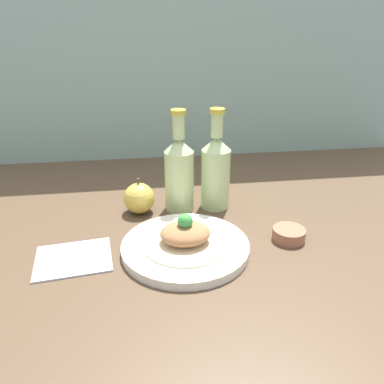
{
  "coord_description": "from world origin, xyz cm",
  "views": [
    {
      "loc": [
        -10.38,
        -81.54,
        45.63
      ],
      "look_at": [
        0.94,
        -1.75,
        9.36
      ],
      "focal_mm": 35.0,
      "sensor_mm": 36.0,
      "label": 1
    }
  ],
  "objects_px": {
    "plated_food": "(185,235)",
    "cider_bottle_right": "(216,170)",
    "dipping_bowl": "(289,234)",
    "cider_bottle_left": "(179,172)",
    "plate": "(185,246)",
    "apple": "(139,198)"
  },
  "relations": [
    {
      "from": "plate",
      "to": "cider_bottle_left",
      "type": "bearing_deg",
      "value": 87.08
    },
    {
      "from": "plated_food",
      "to": "cider_bottle_left",
      "type": "xyz_separation_m",
      "value": [
        0.01,
        0.21,
        0.07
      ]
    },
    {
      "from": "plated_food",
      "to": "apple",
      "type": "relative_size",
      "value": 1.97
    },
    {
      "from": "apple",
      "to": "plate",
      "type": "bearing_deg",
      "value": -64.38
    },
    {
      "from": "apple",
      "to": "dipping_bowl",
      "type": "xyz_separation_m",
      "value": [
        0.34,
        -0.19,
        -0.03
      ]
    },
    {
      "from": "plate",
      "to": "apple",
      "type": "bearing_deg",
      "value": 115.62
    },
    {
      "from": "plated_food",
      "to": "dipping_bowl",
      "type": "distance_m",
      "value": 0.24
    },
    {
      "from": "plate",
      "to": "apple",
      "type": "distance_m",
      "value": 0.22
    },
    {
      "from": "plate",
      "to": "plated_food",
      "type": "bearing_deg",
      "value": -90.0
    },
    {
      "from": "dipping_bowl",
      "to": "plate",
      "type": "bearing_deg",
      "value": -176.93
    },
    {
      "from": "plated_food",
      "to": "cider_bottle_left",
      "type": "height_order",
      "value": "cider_bottle_left"
    },
    {
      "from": "plate",
      "to": "dipping_bowl",
      "type": "relative_size",
      "value": 3.73
    },
    {
      "from": "plated_food",
      "to": "cider_bottle_right",
      "type": "relative_size",
      "value": 0.71
    },
    {
      "from": "cider_bottle_right",
      "to": "dipping_bowl",
      "type": "height_order",
      "value": "cider_bottle_right"
    },
    {
      "from": "plated_food",
      "to": "cider_bottle_left",
      "type": "relative_size",
      "value": 0.71
    },
    {
      "from": "cider_bottle_right",
      "to": "dipping_bowl",
      "type": "xyz_separation_m",
      "value": [
        0.13,
        -0.2,
        -0.09
      ]
    },
    {
      "from": "plated_food",
      "to": "cider_bottle_right",
      "type": "height_order",
      "value": "cider_bottle_right"
    },
    {
      "from": "apple",
      "to": "dipping_bowl",
      "type": "height_order",
      "value": "apple"
    },
    {
      "from": "dipping_bowl",
      "to": "cider_bottle_right",
      "type": "bearing_deg",
      "value": 124.57
    },
    {
      "from": "plated_food",
      "to": "cider_bottle_right",
      "type": "bearing_deg",
      "value": 62.75
    },
    {
      "from": "plated_food",
      "to": "apple",
      "type": "xyz_separation_m",
      "value": [
        -0.1,
        0.2,
        0.0
      ]
    },
    {
      "from": "cider_bottle_left",
      "to": "dipping_bowl",
      "type": "bearing_deg",
      "value": -40.18
    }
  ]
}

